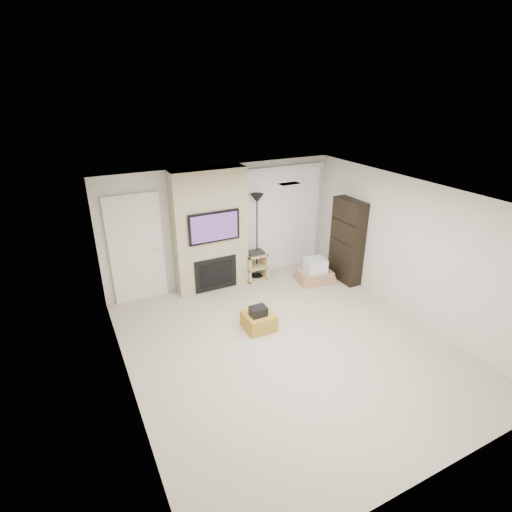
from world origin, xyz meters
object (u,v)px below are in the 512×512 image
floor_lamp (257,213)px  bookshelf (347,241)px  av_stand (255,265)px  ottoman (259,321)px  box_stack (315,273)px

floor_lamp → bookshelf: 2.01m
floor_lamp → av_stand: (-0.08, -0.07, -1.14)m
av_stand → bookshelf: (1.74, -0.89, 0.55)m
floor_lamp → av_stand: 1.15m
bookshelf → ottoman: bearing=-161.4°
bookshelf → box_stack: bearing=160.6°
box_stack → bookshelf: (0.62, -0.22, 0.70)m
ottoman → box_stack: 2.21m
ottoman → floor_lamp: size_ratio=0.26×
box_stack → floor_lamp: bearing=144.5°
ottoman → box_stack: bearing=29.2°
floor_lamp → box_stack: size_ratio=2.22×
bookshelf → floor_lamp: bearing=149.9°
av_stand → bookshelf: bookshelf is taller
floor_lamp → av_stand: bearing=-136.0°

